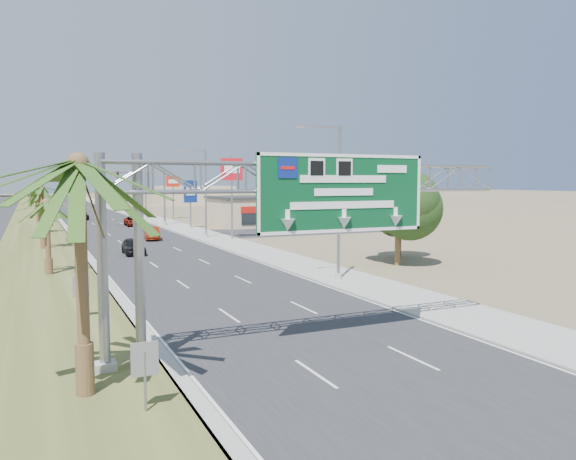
% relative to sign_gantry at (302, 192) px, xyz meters
% --- Properties ---
extents(ground, '(600.00, 600.00, 0.00)m').
position_rel_sign_gantry_xyz_m(ground, '(1.06, -9.93, -6.06)').
color(ground, '#8C7A59').
rests_on(ground, ground).
extents(road, '(12.00, 300.00, 0.02)m').
position_rel_sign_gantry_xyz_m(road, '(1.06, 100.07, -6.05)').
color(road, '#28282B').
rests_on(road, ground).
extents(sidewalk_right, '(4.00, 300.00, 0.10)m').
position_rel_sign_gantry_xyz_m(sidewalk_right, '(9.56, 100.07, -6.01)').
color(sidewalk_right, '#9E9B93').
rests_on(sidewalk_right, ground).
extents(median_grass, '(7.00, 300.00, 0.12)m').
position_rel_sign_gantry_xyz_m(median_grass, '(-8.94, 100.07, -6.00)').
color(median_grass, '#484F22').
rests_on(median_grass, ground).
extents(sign_gantry, '(16.75, 1.24, 7.50)m').
position_rel_sign_gantry_xyz_m(sign_gantry, '(0.00, 0.00, 0.00)').
color(sign_gantry, gray).
rests_on(sign_gantry, ground).
extents(palm_near, '(5.70, 5.70, 8.35)m').
position_rel_sign_gantry_xyz_m(palm_near, '(-8.14, -1.93, 0.87)').
color(palm_near, brown).
rests_on(palm_near, ground).
extents(palm_row_b, '(3.99, 3.99, 5.95)m').
position_rel_sign_gantry_xyz_m(palm_row_b, '(-8.44, 22.07, -1.16)').
color(palm_row_b, brown).
rests_on(palm_row_b, ground).
extents(palm_row_c, '(3.99, 3.99, 6.75)m').
position_rel_sign_gantry_xyz_m(palm_row_c, '(-8.44, 38.07, -0.39)').
color(palm_row_c, brown).
rests_on(palm_row_c, ground).
extents(palm_row_d, '(3.99, 3.99, 5.45)m').
position_rel_sign_gantry_xyz_m(palm_row_d, '(-8.44, 56.07, -1.64)').
color(palm_row_d, brown).
rests_on(palm_row_d, ground).
extents(palm_row_e, '(3.99, 3.99, 6.15)m').
position_rel_sign_gantry_xyz_m(palm_row_e, '(-8.44, 75.07, -0.97)').
color(palm_row_e, brown).
rests_on(palm_row_e, ground).
extents(palm_row_f, '(3.99, 3.99, 5.75)m').
position_rel_sign_gantry_xyz_m(palm_row_f, '(-8.44, 100.07, -1.35)').
color(palm_row_f, brown).
rests_on(palm_row_f, ground).
extents(streetlight_near, '(3.27, 0.44, 10.00)m').
position_rel_sign_gantry_xyz_m(streetlight_near, '(8.36, 12.07, -1.36)').
color(streetlight_near, gray).
rests_on(streetlight_near, ground).
extents(streetlight_mid, '(3.27, 0.44, 10.00)m').
position_rel_sign_gantry_xyz_m(streetlight_mid, '(8.36, 42.07, -1.36)').
color(streetlight_mid, gray).
rests_on(streetlight_mid, ground).
extents(streetlight_far, '(3.27, 0.44, 10.00)m').
position_rel_sign_gantry_xyz_m(streetlight_far, '(8.36, 78.07, -1.36)').
color(streetlight_far, gray).
rests_on(streetlight_far, ground).
extents(signal_mast, '(10.28, 0.71, 8.00)m').
position_rel_sign_gantry_xyz_m(signal_mast, '(6.23, 62.05, -1.21)').
color(signal_mast, gray).
rests_on(signal_mast, ground).
extents(store_building, '(18.00, 10.00, 4.00)m').
position_rel_sign_gantry_xyz_m(store_building, '(23.06, 56.07, -4.06)').
color(store_building, '#C9AE88').
rests_on(store_building, ground).
extents(oak_near, '(4.50, 4.50, 6.80)m').
position_rel_sign_gantry_xyz_m(oak_near, '(16.06, 16.07, -1.53)').
color(oak_near, brown).
rests_on(oak_near, ground).
extents(oak_far, '(3.50, 3.50, 5.60)m').
position_rel_sign_gantry_xyz_m(oak_far, '(19.06, 20.07, -2.24)').
color(oak_far, brown).
rests_on(oak_far, ground).
extents(median_signback_a, '(0.75, 0.08, 2.08)m').
position_rel_sign_gantry_xyz_m(median_signback_a, '(-6.74, -3.93, -4.61)').
color(median_signback_a, gray).
rests_on(median_signback_a, ground).
extents(median_signback_b, '(0.75, 0.08, 2.08)m').
position_rel_sign_gantry_xyz_m(median_signback_b, '(-7.44, 8.07, -4.61)').
color(median_signback_b, gray).
rests_on(median_signback_b, ground).
extents(building_distant_right, '(20.00, 12.00, 5.00)m').
position_rel_sign_gantry_xyz_m(building_distant_right, '(31.06, 130.07, -3.56)').
color(building_distant_right, '#C9AE88').
rests_on(building_distant_right, ground).
extents(car_left_lane, '(1.81, 4.33, 1.46)m').
position_rel_sign_gantry_xyz_m(car_left_lane, '(-1.31, 31.06, -5.33)').
color(car_left_lane, black).
rests_on(car_left_lane, ground).
extents(car_mid_lane, '(1.99, 4.45, 1.42)m').
position_rel_sign_gantry_xyz_m(car_mid_lane, '(2.56, 42.64, -5.35)').
color(car_mid_lane, maroon).
rests_on(car_mid_lane, ground).
extents(car_right_lane, '(2.41, 5.16, 1.43)m').
position_rel_sign_gantry_xyz_m(car_right_lane, '(3.98, 62.38, -5.34)').
color(car_right_lane, gray).
rests_on(car_right_lane, ground).
extents(car_far, '(2.64, 5.71, 1.62)m').
position_rel_sign_gantry_xyz_m(car_far, '(-2.03, 79.46, -5.25)').
color(car_far, black).
rests_on(car_far, ground).
extents(pole_sign_red_near, '(2.31, 1.25, 9.13)m').
position_rel_sign_gantry_xyz_m(pole_sign_red_near, '(10.76, 39.49, 1.14)').
color(pole_sign_red_near, gray).
rests_on(pole_sign_red_near, ground).
extents(pole_sign_blue, '(1.99, 0.95, 6.73)m').
position_rel_sign_gantry_xyz_m(pole_sign_blue, '(10.37, 55.54, -1.24)').
color(pole_sign_blue, gray).
rests_on(pole_sign_blue, ground).
extents(pole_sign_red_far, '(2.20, 0.36, 7.46)m').
position_rel_sign_gantry_xyz_m(pole_sign_red_far, '(12.70, 75.66, -0.21)').
color(pole_sign_red_far, gray).
rests_on(pole_sign_red_far, ground).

